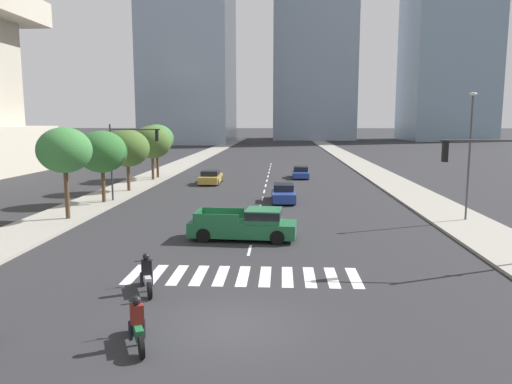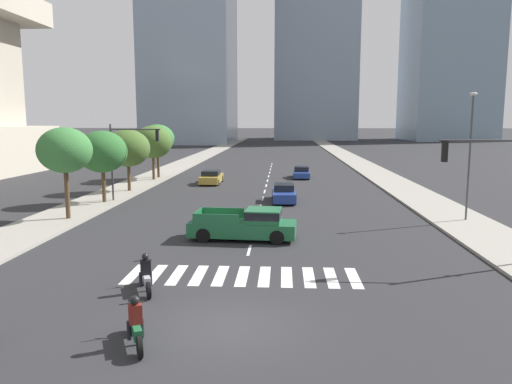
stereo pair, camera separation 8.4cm
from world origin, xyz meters
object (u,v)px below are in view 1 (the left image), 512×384
Objects in this scene: sedan_blue_1 at (283,193)px; street_tree_second at (102,152)px; sedan_gold_0 at (211,177)px; street_tree_third at (127,148)px; motorcycle_third at (147,276)px; street_tree_fifth at (157,139)px; street_tree_nearest at (64,150)px; sedan_blue_2 at (301,173)px; motorcycle_lead at (137,326)px; street_tree_fourth at (152,142)px; traffic_signal_far at (129,149)px; street_lamp_east at (470,147)px; pickup_truck at (248,225)px; traffic_signal_near at (493,174)px.

street_tree_second reaches higher than sedan_blue_1.
sedan_gold_0 is 9.53m from street_tree_third.
motorcycle_third is 21.31m from sedan_blue_1.
motorcycle_third is at bearing -76.38° from street_tree_fifth.
street_tree_nearest is at bearing -90.00° from street_tree_fifth.
sedan_blue_2 is (7.09, 36.71, -0.01)m from motorcycle_third.
street_tree_fourth reaches higher than motorcycle_lead.
sedan_gold_0 is 12.92m from traffic_signal_far.
sedan_gold_0 is 1.01× the size of sedan_blue_1.
street_lamp_east is at bearing -65.21° from motorcycle_lead.
street_tree_second is at bearing -84.12° from sedan_blue_1.
street_tree_third reaches higher than motorcycle_lead.
pickup_truck is 29.64m from street_tree_fifth.
street_tree_nearest is at bearing -60.96° from sedan_blue_1.
motorcycle_lead is 25.26m from street_tree_second.
traffic_signal_far is (-6.71, 19.65, 3.56)m from motorcycle_third.
traffic_signal_near is at bearing 13.72° from sedan_blue_2.
traffic_signal_near is 0.99× the size of street_tree_fifth.
traffic_signal_near is at bearing -54.31° from street_tree_fifth.
street_tree_third is (0.00, 6.11, -0.07)m from street_tree_second.
motorcycle_third is 26.56m from street_tree_third.
traffic_signal_near is at bearing -43.11° from street_tree_third.
street_tree_fifth reaches higher than sedan_blue_2.
street_lamp_east is at bearing -41.00° from street_tree_fifth.
street_lamp_east is 25.56m from street_tree_second.
traffic_signal_near is 1.06× the size of street_tree_second.
motorcycle_lead reaches higher than sedan_gold_0.
sedan_gold_0 is at bearing 71.16° from street_tree_nearest.
street_tree_nearest reaches higher than traffic_signal_near.
street_tree_fourth is (-1.81, 13.50, -0.09)m from traffic_signal_far.
pickup_truck is 1.29× the size of sedan_blue_2.
street_lamp_east is at bearing -12.16° from street_tree_second.
motorcycle_lead is 41.51m from sedan_blue_2.
sedan_gold_0 is 7.50m from street_tree_fourth.
street_tree_third reaches higher than motorcycle_third.
street_tree_fifth is (-11.71, 27.00, 3.52)m from pickup_truck.
street_tree_nearest is 12.42m from street_tree_third.
motorcycle_lead is 4.45m from motorcycle_third.
traffic_signal_far is 1.04× the size of street_tree_fourth.
motorcycle_lead is 0.36× the size of street_tree_nearest.
street_tree_fifth is (-6.38, 3.94, 3.71)m from sedan_gold_0.
pickup_truck is at bearing -21.50° from traffic_signal_near.
sedan_blue_1 is at bearing -17.33° from street_tree_third.
street_lamp_east is 31.82m from street_tree_fourth.
pickup_truck is 12.67m from sedan_blue_1.
traffic_signal_near is at bearing -37.32° from traffic_signal_far.
street_lamp_east is at bearing 2.11° from street_tree_nearest.
street_lamp_east is at bearing -73.62° from motorcycle_third.
pickup_truck is at bearing -10.56° from sedan_blue_1.
pickup_truck reaches higher than sedan_blue_2.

